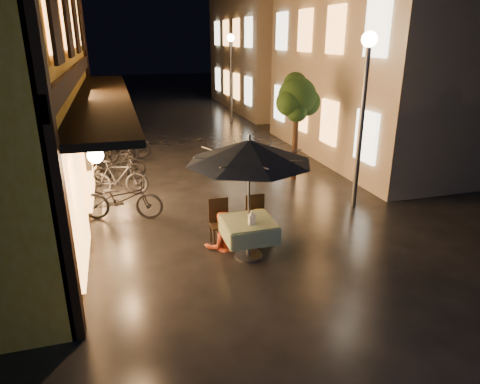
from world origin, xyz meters
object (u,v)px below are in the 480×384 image
object	(u,v)px
person_yellow	(260,210)
streetlamp_near	(364,91)
bicycle_0	(122,199)
table_lantern	(252,217)
cafe_table	(249,229)
patio_umbrella	(249,151)
person_orange	(221,213)

from	to	relation	value
person_yellow	streetlamp_near	bearing A→B (deg)	-166.62
streetlamp_near	bicycle_0	xyz separation A→B (m)	(-5.70, 0.85, -2.41)
table_lantern	cafe_table	bearing A→B (deg)	90.00
patio_umbrella	person_orange	size ratio (longest dim) A/B	1.61
streetlamp_near	cafe_table	xyz separation A→B (m)	(-3.39, -1.79, -2.33)
person_yellow	cafe_table	bearing A→B (deg)	42.83
streetlamp_near	person_orange	size ratio (longest dim) A/B	2.76
person_yellow	table_lantern	bearing A→B (deg)	50.65
patio_umbrella	streetlamp_near	bearing A→B (deg)	27.88
cafe_table	table_lantern	world-z (taller)	table_lantern
streetlamp_near	patio_umbrella	xyz separation A→B (m)	(-3.39, -1.79, -0.77)
person_orange	bicycle_0	world-z (taller)	person_orange
cafe_table	patio_umbrella	bearing A→B (deg)	-56.31
streetlamp_near	person_orange	world-z (taller)	streetlamp_near
table_lantern	bicycle_0	xyz separation A→B (m)	(-2.31, 2.82, -0.42)
cafe_table	bicycle_0	world-z (taller)	bicycle_0
cafe_table	person_yellow	xyz separation A→B (m)	(0.40, 0.52, 0.15)
cafe_table	person_orange	xyz separation A→B (m)	(-0.41, 0.54, 0.18)
table_lantern	bicycle_0	bearing A→B (deg)	129.34
person_orange	person_yellow	distance (m)	0.80
person_yellow	bicycle_0	world-z (taller)	person_yellow
patio_umbrella	person_yellow	size ratio (longest dim) A/B	1.68
table_lantern	person_yellow	size ratio (longest dim) A/B	0.17
cafe_table	patio_umbrella	distance (m)	1.56
cafe_table	person_yellow	distance (m)	0.67
cafe_table	bicycle_0	distance (m)	3.51
person_orange	person_yellow	size ratio (longest dim) A/B	1.05
bicycle_0	person_orange	bearing A→B (deg)	-122.67
streetlamp_near	patio_umbrella	distance (m)	3.91
streetlamp_near	table_lantern	distance (m)	4.40
cafe_table	bicycle_0	bearing A→B (deg)	131.20
person_orange	bicycle_0	xyz separation A→B (m)	(-1.90, 2.10, -0.26)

